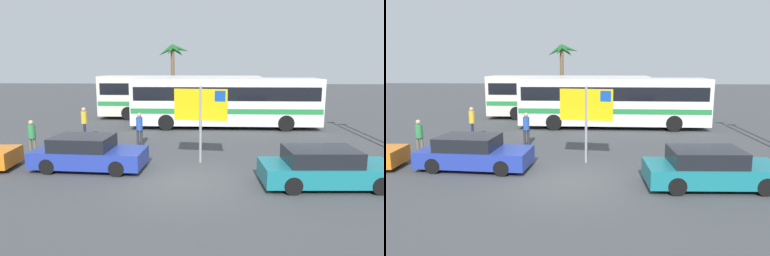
# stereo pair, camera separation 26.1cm
# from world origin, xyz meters

# --- Properties ---
(ground) EXTENTS (120.00, 120.00, 0.00)m
(ground) POSITION_xyz_m (0.00, 0.00, 0.00)
(ground) COLOR #424447
(bus_front_coach) EXTENTS (11.88, 2.66, 3.17)m
(bus_front_coach) POSITION_xyz_m (1.97, 11.10, 1.78)
(bus_front_coach) COLOR white
(bus_front_coach) RESTS_ON ground
(bus_rear_coach) EXTENTS (11.88, 2.66, 3.17)m
(bus_rear_coach) POSITION_xyz_m (-1.27, 14.99, 1.78)
(bus_rear_coach) COLOR silver
(bus_rear_coach) RESTS_ON ground
(ferry_sign) EXTENTS (2.19, 0.32, 3.20)m
(ferry_sign) POSITION_xyz_m (0.62, 2.64, 2.33)
(ferry_sign) COLOR gray
(ferry_sign) RESTS_ON ground
(car_teal) EXTENTS (4.58, 2.05, 1.32)m
(car_teal) POSITION_xyz_m (4.88, -0.11, 0.64)
(car_teal) COLOR #19757F
(car_teal) RESTS_ON ground
(car_blue) EXTENTS (4.43, 2.12, 1.32)m
(car_blue) POSITION_xyz_m (-3.84, 1.53, 0.64)
(car_blue) COLOR #23389E
(car_blue) RESTS_ON ground
(pedestrian_crossing_lot) EXTENTS (0.32, 0.32, 1.74)m
(pedestrian_crossing_lot) POSITION_xyz_m (-5.95, 7.26, 1.03)
(pedestrian_crossing_lot) COLOR #1E2347
(pedestrian_crossing_lot) RESTS_ON ground
(pedestrian_near_sign) EXTENTS (0.32, 0.32, 1.70)m
(pedestrian_near_sign) POSITION_xyz_m (-2.56, 5.56, 1.00)
(pedestrian_near_sign) COLOR #2D2D33
(pedestrian_near_sign) RESTS_ON ground
(pedestrian_by_bus) EXTENTS (0.32, 0.32, 1.61)m
(pedestrian_by_bus) POSITION_xyz_m (-7.08, 3.54, 0.94)
(pedestrian_by_bus) COLOR #706656
(pedestrian_by_bus) RESTS_ON ground
(palm_tree_seaside) EXTENTS (2.87, 2.91, 5.71)m
(palm_tree_seaside) POSITION_xyz_m (-2.23, 19.67, 4.65)
(palm_tree_seaside) COLOR brown
(palm_tree_seaside) RESTS_ON ground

